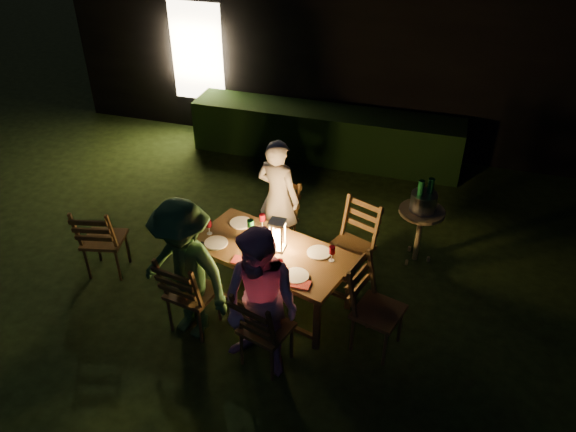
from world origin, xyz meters
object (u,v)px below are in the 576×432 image
(side_table, at_px, (421,216))
(chair_near_right, at_px, (265,341))
(lantern, at_px, (277,237))
(person_opp_left, at_px, (185,271))
(bottle_table, at_px, (251,231))
(bottle_bucket_a, at_px, (419,199))
(chair_spare, at_px, (106,251))
(chair_far_left, at_px, (276,232))
(chair_end, at_px, (375,322))
(dining_table, at_px, (271,255))
(person_house_side, at_px, (278,198))
(chair_near_left, at_px, (193,305))
(ice_bucket, at_px, (424,202))
(chair_far_right, at_px, (350,258))
(bottle_bucket_b, at_px, (429,197))
(person_opp_right, at_px, (261,305))

(side_table, bearing_deg, chair_near_right, -120.13)
(lantern, relative_size, side_table, 0.49)
(person_opp_left, height_order, bottle_table, person_opp_left)
(side_table, relative_size, bottle_bucket_a, 2.22)
(chair_spare, xyz_separation_m, side_table, (3.42, 1.30, 0.33))
(chair_far_left, distance_m, side_table, 1.73)
(person_opp_left, bearing_deg, chair_end, 26.03)
(dining_table, height_order, person_house_side, person_house_side)
(chair_near_left, xyz_separation_m, chair_far_left, (0.41, 1.49, -0.02))
(ice_bucket, xyz_separation_m, bottle_bucket_a, (-0.05, -0.04, 0.05))
(side_table, bearing_deg, chair_near_left, -138.46)
(chair_near_right, xyz_separation_m, chair_far_right, (0.51, 1.46, 0.01))
(bottle_bucket_a, bearing_deg, chair_spare, -159.50)
(chair_spare, bearing_deg, person_house_side, 16.72)
(chair_near_right, height_order, ice_bucket, chair_near_right)
(chair_end, height_order, bottle_bucket_b, bottle_bucket_b)
(chair_near_left, distance_m, side_table, 2.78)
(chair_near_right, xyz_separation_m, side_table, (1.20, 2.07, 0.33))
(person_house_side, bearing_deg, person_opp_right, 118.76)
(chair_near_left, xyz_separation_m, chair_near_right, (0.87, -0.24, -0.01))
(side_table, bearing_deg, bottle_bucket_b, 38.66)
(chair_end, relative_size, person_opp_right, 0.64)
(chair_far_right, height_order, side_table, chair_far_right)
(dining_table, bearing_deg, person_house_side, 118.76)
(person_house_side, relative_size, lantern, 4.28)
(person_house_side, distance_m, ice_bucket, 1.67)
(chair_near_left, relative_size, bottle_bucket_b, 3.16)
(chair_near_left, bearing_deg, dining_table, 53.60)
(person_opp_left, bearing_deg, lantern, 60.11)
(chair_spare, distance_m, person_house_side, 2.08)
(chair_end, distance_m, person_house_side, 1.92)
(side_table, bearing_deg, ice_bucket, 90.00)
(chair_near_right, bearing_deg, dining_table, 121.13)
(dining_table, distance_m, lantern, 0.24)
(dining_table, bearing_deg, person_opp_left, -118.76)
(dining_table, height_order, bottle_table, bottle_table)
(chair_spare, bearing_deg, chair_near_left, -34.28)
(chair_end, xyz_separation_m, chair_spare, (-3.17, 0.24, -0.01))
(chair_end, relative_size, bottle_bucket_a, 3.16)
(chair_far_left, relative_size, bottle_table, 3.41)
(chair_far_right, relative_size, bottle_table, 3.61)
(side_table, bearing_deg, bottle_table, -145.66)
(bottle_bucket_a, bearing_deg, ice_bucket, 38.66)
(dining_table, xyz_separation_m, bottle_bucket_a, (1.38, 1.17, 0.24))
(lantern, bearing_deg, chair_far_left, 109.33)
(lantern, bearing_deg, person_opp_right, -80.79)
(chair_spare, xyz_separation_m, lantern, (2.05, 0.13, 0.56))
(person_house_side, bearing_deg, dining_table, 118.76)
(chair_spare, relative_size, person_opp_left, 0.63)
(chair_far_left, distance_m, chair_far_right, 1.00)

